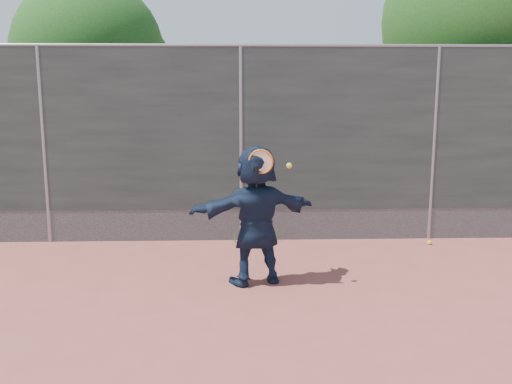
{
  "coord_description": "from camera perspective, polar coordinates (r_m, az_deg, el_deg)",
  "views": [
    {
      "loc": [
        -0.06,
        -5.25,
        2.43
      ],
      "look_at": [
        0.17,
        1.52,
        1.15
      ],
      "focal_mm": 40.0,
      "sensor_mm": 36.0,
      "label": 1
    }
  ],
  "objects": [
    {
      "name": "ground",
      "position": [
        5.78,
        -1.19,
        -14.12
      ],
      "size": [
        80.0,
        80.0,
        0.0
      ],
      "primitive_type": "plane",
      "color": "#9E4C42",
      "rests_on": "ground"
    },
    {
      "name": "player",
      "position": [
        6.95,
        0.0,
        -2.32
      ],
      "size": [
        1.67,
        0.95,
        1.72
      ],
      "primitive_type": "imported",
      "rotation": [
        0.0,
        0.0,
        3.44
      ],
      "color": "#15233C",
      "rests_on": "ground"
    },
    {
      "name": "ball_ground",
      "position": [
        9.2,
        16.95,
        -4.86
      ],
      "size": [
        0.07,
        0.07,
        0.07
      ],
      "primitive_type": "sphere",
      "color": "yellow",
      "rests_on": "ground"
    },
    {
      "name": "fence",
      "position": [
        8.79,
        -1.52,
        5.19
      ],
      "size": [
        20.0,
        0.06,
        3.03
      ],
      "color": "#38423D",
      "rests_on": "ground"
    },
    {
      "name": "swing_action",
      "position": [
        6.65,
        0.75,
        2.85
      ],
      "size": [
        0.52,
        0.13,
        0.51
      ],
      "color": "orange",
      "rests_on": "ground"
    },
    {
      "name": "tree_right",
      "position": [
        12.02,
        22.14,
        15.02
      ],
      "size": [
        3.78,
        3.6,
        5.39
      ],
      "color": "#382314",
      "rests_on": "ground"
    },
    {
      "name": "tree_left",
      "position": [
        12.13,
        -15.58,
        12.75
      ],
      "size": [
        3.15,
        3.0,
        4.53
      ],
      "color": "#382314",
      "rests_on": "ground"
    },
    {
      "name": "weed_clump",
      "position": [
        8.94,
        0.43,
        -4.16
      ],
      "size": [
        0.68,
        0.07,
        0.3
      ],
      "color": "#387226",
      "rests_on": "ground"
    }
  ]
}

